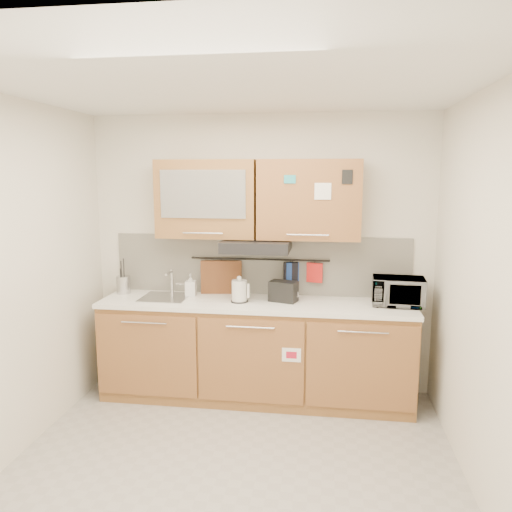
% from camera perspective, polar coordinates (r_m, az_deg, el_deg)
% --- Properties ---
extents(floor, '(3.20, 3.20, 0.00)m').
position_cam_1_polar(floor, '(3.80, -2.81, -23.46)').
color(floor, '#9E9993').
rests_on(floor, ground).
extents(ceiling, '(3.20, 3.20, 0.00)m').
position_cam_1_polar(ceiling, '(3.23, -3.20, 19.02)').
color(ceiling, white).
rests_on(ceiling, wall_back).
extents(wall_back, '(3.20, 0.00, 3.20)m').
position_cam_1_polar(wall_back, '(4.73, 0.48, 0.19)').
color(wall_back, silver).
rests_on(wall_back, ground).
extents(wall_left, '(0.00, 3.00, 3.00)m').
position_cam_1_polar(wall_left, '(3.91, -26.73, -2.82)').
color(wall_left, silver).
rests_on(wall_left, ground).
extents(wall_right, '(0.00, 3.00, 3.00)m').
position_cam_1_polar(wall_right, '(3.37, 24.92, -4.54)').
color(wall_right, silver).
rests_on(wall_right, ground).
extents(base_cabinet, '(2.80, 0.64, 0.88)m').
position_cam_1_polar(base_cabinet, '(4.67, -0.04, -11.32)').
color(base_cabinet, '#A5693A').
rests_on(base_cabinet, floor).
extents(countertop, '(2.82, 0.62, 0.04)m').
position_cam_1_polar(countertop, '(4.51, -0.05, -5.46)').
color(countertop, white).
rests_on(countertop, base_cabinet).
extents(backsplash, '(2.80, 0.02, 0.56)m').
position_cam_1_polar(backsplash, '(4.73, 0.46, -1.02)').
color(backsplash, silver).
rests_on(backsplash, countertop).
extents(upper_cabinets, '(1.82, 0.37, 0.70)m').
position_cam_1_polar(upper_cabinets, '(4.50, 0.13, 6.52)').
color(upper_cabinets, '#A5693A').
rests_on(upper_cabinets, wall_back).
extents(range_hood, '(0.60, 0.46, 0.10)m').
position_cam_1_polar(range_hood, '(4.47, 0.06, 1.20)').
color(range_hood, black).
rests_on(range_hood, upper_cabinets).
extents(sink, '(0.42, 0.40, 0.26)m').
position_cam_1_polar(sink, '(4.71, -10.32, -4.65)').
color(sink, silver).
rests_on(sink, countertop).
extents(utensil_rail, '(1.30, 0.02, 0.02)m').
position_cam_1_polar(utensil_rail, '(4.69, 0.40, -0.39)').
color(utensil_rail, black).
rests_on(utensil_rail, backsplash).
extents(utensil_crock, '(0.14, 0.14, 0.33)m').
position_cam_1_polar(utensil_crock, '(4.96, -14.90, -3.15)').
color(utensil_crock, '#B4B4B9').
rests_on(utensil_crock, countertop).
extents(kettle, '(0.17, 0.15, 0.24)m').
position_cam_1_polar(kettle, '(4.47, -1.90, -4.10)').
color(kettle, silver).
rests_on(kettle, countertop).
extents(toaster, '(0.27, 0.21, 0.18)m').
position_cam_1_polar(toaster, '(4.50, 3.16, -4.02)').
color(toaster, black).
rests_on(toaster, countertop).
extents(microwave, '(0.46, 0.33, 0.24)m').
position_cam_1_polar(microwave, '(4.53, 15.94, -3.92)').
color(microwave, '#999999').
rests_on(microwave, countertop).
extents(soap_bottle, '(0.10, 0.11, 0.21)m').
position_cam_1_polar(soap_bottle, '(4.72, -7.48, -3.30)').
color(soap_bottle, '#999999').
rests_on(soap_bottle, countertop).
extents(cutting_board, '(0.39, 0.07, 0.48)m').
position_cam_1_polar(cutting_board, '(4.79, -3.99, -3.38)').
color(cutting_board, brown).
rests_on(cutting_board, utensil_rail).
extents(oven_mitt, '(0.12, 0.06, 0.20)m').
position_cam_1_polar(oven_mitt, '(4.66, 4.18, -1.96)').
color(oven_mitt, '#204094').
rests_on(oven_mitt, utensil_rail).
extents(dark_pouch, '(0.14, 0.06, 0.21)m').
position_cam_1_polar(dark_pouch, '(4.67, 3.98, -2.02)').
color(dark_pouch, black).
rests_on(dark_pouch, utensil_rail).
extents(pot_holder, '(0.15, 0.06, 0.18)m').
position_cam_1_polar(pot_holder, '(4.65, 6.71, -1.91)').
color(pot_holder, red).
rests_on(pot_holder, utensil_rail).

